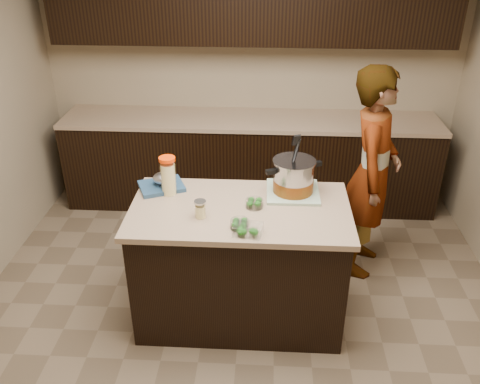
% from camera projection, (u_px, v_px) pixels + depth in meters
% --- Properties ---
extents(ground_plane, '(4.00, 4.00, 0.00)m').
position_uv_depth(ground_plane, '(240.00, 312.00, 3.78)').
color(ground_plane, brown).
rests_on(ground_plane, ground).
extents(room_shell, '(4.04, 4.04, 2.72)m').
position_uv_depth(room_shell, '(240.00, 88.00, 2.96)').
color(room_shell, tan).
rests_on(room_shell, ground).
extents(back_cabinets, '(3.60, 0.63, 2.33)m').
position_uv_depth(back_cabinets, '(250.00, 113.00, 4.85)').
color(back_cabinets, black).
rests_on(back_cabinets, ground).
extents(island, '(1.46, 0.81, 0.90)m').
position_uv_depth(island, '(240.00, 263.00, 3.56)').
color(island, black).
rests_on(island, ground).
extents(dish_towel, '(0.36, 0.36, 0.02)m').
position_uv_depth(dish_towel, '(293.00, 192.00, 3.52)').
color(dish_towel, '#639467').
rests_on(dish_towel, island).
extents(stock_pot, '(0.39, 0.39, 0.42)m').
position_uv_depth(stock_pot, '(294.00, 178.00, 3.47)').
color(stock_pot, '#B7B7BC').
rests_on(stock_pot, dish_towel).
extents(lemonade_pitcher, '(0.12, 0.12, 0.27)m').
position_uv_depth(lemonade_pitcher, '(168.00, 177.00, 3.46)').
color(lemonade_pitcher, '#F3E294').
rests_on(lemonade_pitcher, island).
extents(mason_jar, '(0.10, 0.10, 0.13)m').
position_uv_depth(mason_jar, '(200.00, 210.00, 3.22)').
color(mason_jar, '#F3E294').
rests_on(mason_jar, island).
extents(broccoli_tub_left, '(0.15, 0.15, 0.06)m').
position_uv_depth(broccoli_tub_left, '(254.00, 204.00, 3.35)').
color(broccoli_tub_left, silver).
rests_on(broccoli_tub_left, island).
extents(broccoli_tub_right, '(0.16, 0.16, 0.06)m').
position_uv_depth(broccoli_tub_right, '(240.00, 224.00, 3.12)').
color(broccoli_tub_right, silver).
rests_on(broccoli_tub_right, island).
extents(broccoli_tub_rect, '(0.19, 0.15, 0.06)m').
position_uv_depth(broccoli_tub_rect, '(248.00, 230.00, 3.06)').
color(broccoli_tub_rect, silver).
rests_on(broccoli_tub_rect, island).
extents(blue_tray, '(0.37, 0.34, 0.11)m').
position_uv_depth(blue_tray, '(163.00, 183.00, 3.57)').
color(blue_tray, navy).
rests_on(blue_tray, island).
extents(person, '(0.56, 0.71, 1.69)m').
position_uv_depth(person, '(372.00, 174.00, 3.91)').
color(person, gray).
rests_on(person, ground).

